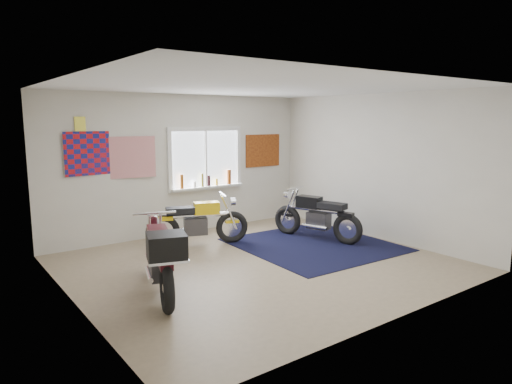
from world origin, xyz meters
TOP-DOWN VIEW (x-y plane):
  - ground at (0.00, 0.00)m, footprint 5.50×5.50m
  - room_shell at (0.00, 0.00)m, footprint 5.50×5.50m
  - navy_rug at (1.44, 0.29)m, footprint 2.61×2.70m
  - window_assembly at (0.50, 2.47)m, footprint 1.66×0.17m
  - oil_bottles at (0.55, 2.40)m, footprint 1.17×0.09m
  - flag_display at (-1.90, 2.48)m, footprint 1.60×0.10m
  - triumph_poster at (1.95, 2.48)m, footprint 0.90×0.03m
  - yellow_triumph at (-0.25, 1.50)m, footprint 1.75×0.79m
  - black_chrome_bike at (1.75, 0.55)m, footprint 0.74×1.80m
  - maroon_tourer at (-1.80, -0.34)m, footprint 0.93×1.90m

SIDE VIEW (x-z plane):
  - ground at x=0.00m, z-range 0.00..0.00m
  - navy_rug at x=1.44m, z-range 0.00..0.01m
  - yellow_triumph at x=-0.25m, z-range -0.06..0.86m
  - black_chrome_bike at x=1.75m, z-range -0.06..0.89m
  - maroon_tourer at x=-1.80m, z-range 0.02..1.00m
  - oil_bottles at x=0.55m, z-range 0.88..1.18m
  - window_assembly at x=0.50m, z-range 0.74..2.00m
  - triumph_poster at x=1.95m, z-range 1.20..1.90m
  - room_shell at x=0.00m, z-range -1.11..4.39m
  - flag_display at x=-1.90m, z-range 1.56..2.73m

